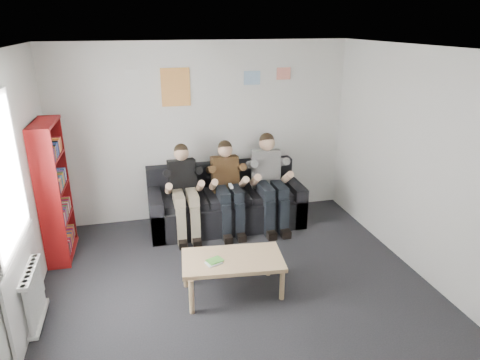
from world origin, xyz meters
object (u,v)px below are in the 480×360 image
object	(u,v)px
person_right	(270,182)
bookshelf	(55,191)
person_left	(184,191)
person_middle	(228,187)
sofa	(225,204)
coffee_table	(233,262)

from	to	relation	value
person_right	bookshelf	bearing A→B (deg)	-166.40
person_left	person_middle	bearing A→B (deg)	-4.03
person_left	bookshelf	bearing A→B (deg)	-177.45
bookshelf	sofa	bearing A→B (deg)	11.11
coffee_table	person_left	bearing A→B (deg)	101.73
coffee_table	person_right	world-z (taller)	person_right
bookshelf	coffee_table	distance (m)	2.51
bookshelf	person_left	distance (m)	1.70
bookshelf	person_left	xyz separation A→B (m)	(1.67, 0.19, -0.24)
person_middle	bookshelf	bearing A→B (deg)	-175.73
bookshelf	coffee_table	bearing A→B (deg)	-33.75
sofa	person_right	bearing A→B (deg)	-18.02
person_middle	person_right	size ratio (longest dim) A/B	0.95
sofa	person_left	xyz separation A→B (m)	(-0.64, -0.20, 0.35)
sofa	person_left	world-z (taller)	person_left
person_left	person_middle	distance (m)	0.64
person_middle	person_right	xyz separation A→B (m)	(0.64, -0.00, 0.03)
coffee_table	person_right	xyz separation A→B (m)	(0.95, 1.60, 0.30)
person_left	person_right	bearing A→B (deg)	-4.17
person_right	sofa	bearing A→B (deg)	171.95
sofa	person_left	bearing A→B (deg)	-162.34
sofa	coffee_table	size ratio (longest dim) A/B	2.03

